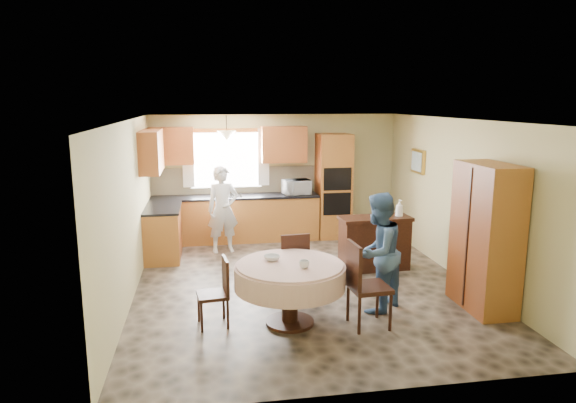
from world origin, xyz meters
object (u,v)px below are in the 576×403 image
(cupboard, at_px, (486,237))
(chair_right, at_px, (363,281))
(sideboard, at_px, (374,245))
(dining_table, at_px, (290,277))
(person_dining, at_px, (378,252))
(chair_back, at_px, (293,263))
(chair_left, at_px, (218,289))
(person_sink, at_px, (223,210))
(oven_tower, at_px, (333,186))

(cupboard, distance_m, chair_right, 1.85)
(sideboard, distance_m, dining_table, 2.58)
(dining_table, xyz_separation_m, person_dining, (1.22, 0.25, 0.18))
(chair_back, relative_size, chair_right, 0.91)
(sideboard, distance_m, chair_left, 3.18)
(cupboard, height_order, chair_right, cupboard)
(chair_back, height_order, chair_right, chair_right)
(dining_table, relative_size, person_sink, 0.86)
(oven_tower, relative_size, person_sink, 1.32)
(dining_table, bearing_deg, person_sink, 101.79)
(cupboard, distance_m, person_sink, 4.65)
(dining_table, height_order, chair_left, chair_left)
(sideboard, xyz_separation_m, chair_left, (-2.63, -1.78, 0.06))
(cupboard, bearing_deg, chair_right, -170.15)
(sideboard, height_order, chair_right, chair_right)
(sideboard, xyz_separation_m, person_sink, (-2.44, 1.42, 0.38))
(dining_table, bearing_deg, person_dining, 11.47)
(dining_table, xyz_separation_m, chair_back, (0.18, 0.78, -0.07))
(chair_left, bearing_deg, dining_table, 75.80)
(chair_left, relative_size, person_sink, 0.54)
(oven_tower, bearing_deg, dining_table, -111.45)
(chair_back, bearing_deg, oven_tower, -118.37)
(cupboard, xyz_separation_m, person_sink, (-3.34, 3.22, -0.19))
(oven_tower, relative_size, chair_right, 1.96)
(chair_back, xyz_separation_m, chair_right, (0.69, -1.01, 0.06))
(cupboard, bearing_deg, chair_left, 179.47)
(chair_back, bearing_deg, person_dining, 148.01)
(chair_back, bearing_deg, cupboard, 159.26)
(chair_back, bearing_deg, chair_left, 26.83)
(sideboard, height_order, chair_back, chair_back)
(sideboard, xyz_separation_m, cupboard, (0.91, -1.81, 0.57))
(dining_table, height_order, person_sink, person_sink)
(dining_table, bearing_deg, chair_left, 172.65)
(cupboard, bearing_deg, sideboard, 116.65)
(cupboard, height_order, chair_left, cupboard)
(oven_tower, height_order, sideboard, oven_tower)
(person_sink, distance_m, person_dining, 3.61)
(sideboard, distance_m, person_dining, 1.77)
(sideboard, xyz_separation_m, person_dining, (-0.53, -1.64, 0.38))
(dining_table, xyz_separation_m, person_sink, (-0.69, 3.31, 0.19))
(chair_back, bearing_deg, sideboard, -149.66)
(person_sink, bearing_deg, person_dining, -69.32)
(sideboard, bearing_deg, chair_back, -147.53)
(sideboard, bearing_deg, cupboard, -66.26)
(cupboard, xyz_separation_m, chair_left, (-3.54, 0.03, -0.51))
(oven_tower, bearing_deg, cupboard, -74.84)
(dining_table, height_order, chair_back, chair_back)
(chair_left, bearing_deg, sideboard, 117.15)
(chair_left, bearing_deg, person_sink, 169.63)
(chair_back, bearing_deg, chair_right, 119.49)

